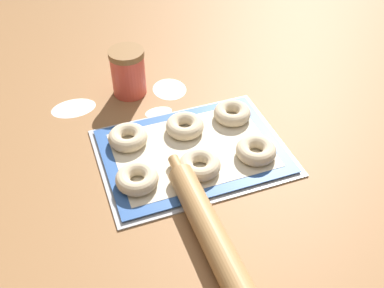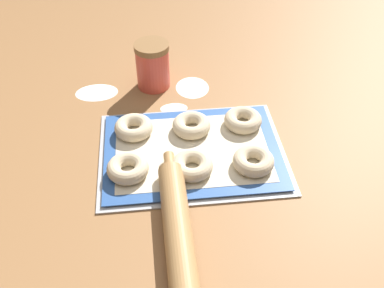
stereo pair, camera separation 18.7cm
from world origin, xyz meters
name	(u,v)px [view 1 (the left image)]	position (x,y,z in m)	size (l,w,h in m)	color
ground_plane	(190,154)	(0.00, 0.00, 0.00)	(2.80, 2.80, 0.00)	olive
baking_tray	(192,151)	(0.01, 0.00, 0.00)	(0.43, 0.32, 0.01)	#B2B5BA
baking_mat	(192,150)	(0.01, 0.00, 0.01)	(0.41, 0.30, 0.00)	#2D569E
bagel_front_left	(137,179)	(-0.14, -0.06, 0.03)	(0.09, 0.09, 0.03)	beige
bagel_front_center	(202,164)	(0.00, -0.07, 0.03)	(0.09, 0.09, 0.03)	beige
bagel_front_right	(256,150)	(0.14, -0.07, 0.03)	(0.09, 0.09, 0.03)	beige
bagel_back_left	(128,137)	(-0.13, 0.08, 0.03)	(0.09, 0.09, 0.03)	beige
bagel_back_center	(185,126)	(0.01, 0.07, 0.03)	(0.09, 0.09, 0.03)	beige
bagel_back_right	(232,113)	(0.14, 0.08, 0.03)	(0.09, 0.09, 0.03)	beige
flour_canister	(128,72)	(-0.07, 0.29, 0.07)	(0.09, 0.09, 0.13)	#DB4C3D
rolling_pin	(209,230)	(-0.05, -0.24, 0.03)	(0.06, 0.42, 0.06)	#AD7F4C
flour_patch_near	(73,108)	(-0.23, 0.27, 0.00)	(0.12, 0.08, 0.00)	white
flour_patch_far	(159,112)	(-0.02, 0.18, 0.00)	(0.07, 0.04, 0.00)	white
flour_patch_side	(169,89)	(0.04, 0.27, 0.00)	(0.09, 0.11, 0.00)	white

